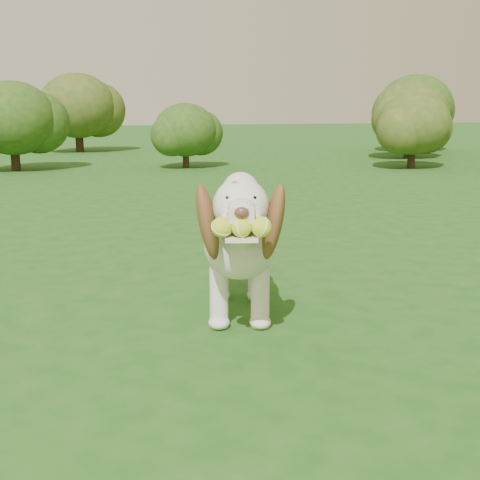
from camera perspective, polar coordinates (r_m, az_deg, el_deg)
name	(u,v)px	position (r m, az deg, el deg)	size (l,w,h in m)	color
ground	(311,333)	(3.24, 6.71, -8.79)	(80.00, 80.00, 0.00)	#1A4D16
dog	(239,238)	(3.32, -0.08, 0.19)	(0.70, 1.33, 0.87)	silver
shrub_f	(409,113)	(14.81, 15.77, 11.51)	(1.73, 1.73, 1.79)	#382314
shrub_i	(78,106)	(16.97, -15.15, 12.17)	(2.01, 2.01, 2.08)	#382314
shrub_b	(12,118)	(12.17, -20.79, 10.74)	(1.61, 1.61, 1.67)	#382314
shrub_c	(185,130)	(12.03, -5.20, 10.34)	(1.22, 1.22, 1.27)	#382314
shrub_d	(413,124)	(12.37, 16.12, 10.52)	(1.42, 1.42, 1.47)	#382314
shrub_h	(415,106)	(17.38, 16.30, 12.06)	(1.99, 1.99, 2.06)	#382314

